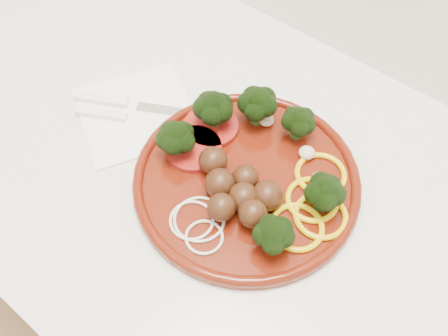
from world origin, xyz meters
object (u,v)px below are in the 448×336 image
Objects in this scene: napkin at (137,113)px; knife at (124,103)px; plate at (249,172)px; fork at (116,116)px.

napkin is 0.03m from knife.
plate is 1.88× the size of napkin.
knife is at bearing 83.00° from fork.
fork is at bearing -118.82° from napkin.
fork is at bearing -97.00° from knife.
napkin is 0.03m from fork.
plate is at bearing 2.90° from napkin.
plate is at bearing -17.92° from fork.
plate reaches higher than fork.
knife is at bearing -174.79° from napkin.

